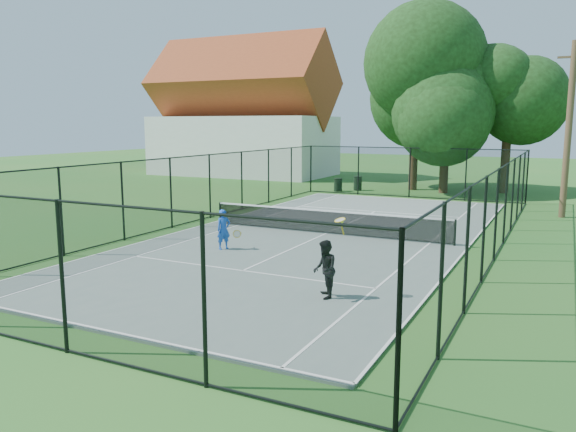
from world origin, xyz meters
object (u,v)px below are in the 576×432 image
at_px(trash_bin_right, 358,183).
at_px(utility_pole, 569,130).
at_px(player_black, 325,269).
at_px(player_blue, 224,229).
at_px(tennis_net, 326,221).
at_px(trash_bin_left, 338,185).

relative_size(trash_bin_right, utility_pole, 0.12).
bearing_deg(player_black, player_blue, 146.03).
height_order(tennis_net, trash_bin_left, tennis_net).
height_order(player_blue, player_black, player_black).
bearing_deg(tennis_net, player_blue, -116.98).
bearing_deg(utility_pole, tennis_net, -132.89).
relative_size(tennis_net, utility_pole, 1.24).
xyz_separation_m(tennis_net, trash_bin_right, (-4.00, 15.06, -0.10)).
relative_size(trash_bin_left, trash_bin_right, 0.92).
relative_size(utility_pole, player_black, 4.02).
bearing_deg(player_black, trash_bin_left, 110.61).
bearing_deg(player_black, utility_pole, 72.83).
relative_size(tennis_net, player_blue, 7.24).
distance_m(trash_bin_right, player_black, 23.90).
bearing_deg(player_black, tennis_net, 112.43).
bearing_deg(trash_bin_right, trash_bin_left, -135.49).
distance_m(tennis_net, trash_bin_left, 14.93).
relative_size(trash_bin_left, player_black, 0.43).
height_order(trash_bin_right, player_black, player_black).
distance_m(utility_pole, player_black, 17.82).
relative_size(utility_pole, player_blue, 5.83).
bearing_deg(utility_pole, trash_bin_left, 159.24).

